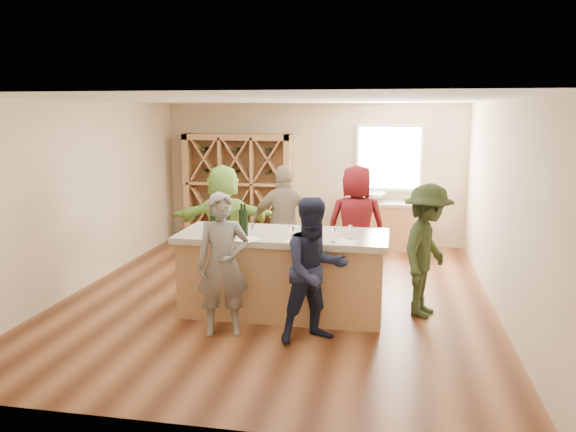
% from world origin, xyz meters
% --- Properties ---
extents(floor, '(6.00, 7.00, 0.10)m').
position_xyz_m(floor, '(0.00, 0.00, -0.05)').
color(floor, brown).
rests_on(floor, ground).
extents(ceiling, '(6.00, 7.00, 0.10)m').
position_xyz_m(ceiling, '(0.00, 0.00, 2.85)').
color(ceiling, white).
rests_on(ceiling, ground).
extents(wall_back, '(6.00, 0.10, 2.80)m').
position_xyz_m(wall_back, '(0.00, 3.55, 1.40)').
color(wall_back, beige).
rests_on(wall_back, ground).
extents(wall_front, '(6.00, 0.10, 2.80)m').
position_xyz_m(wall_front, '(0.00, -3.55, 1.40)').
color(wall_front, beige).
rests_on(wall_front, ground).
extents(wall_left, '(0.10, 7.00, 2.80)m').
position_xyz_m(wall_left, '(-3.05, 0.00, 1.40)').
color(wall_left, beige).
rests_on(wall_left, ground).
extents(wall_right, '(0.10, 7.00, 2.80)m').
position_xyz_m(wall_right, '(3.05, 0.00, 1.40)').
color(wall_right, beige).
rests_on(wall_right, ground).
extents(window_frame, '(1.30, 0.06, 1.30)m').
position_xyz_m(window_frame, '(1.50, 3.47, 1.75)').
color(window_frame, white).
rests_on(window_frame, wall_back).
extents(window_pane, '(1.18, 0.01, 1.18)m').
position_xyz_m(window_pane, '(1.50, 3.44, 1.75)').
color(window_pane, white).
rests_on(window_pane, wall_back).
extents(wine_rack, '(2.20, 0.45, 2.20)m').
position_xyz_m(wine_rack, '(-1.50, 3.27, 1.10)').
color(wine_rack, tan).
rests_on(wine_rack, floor).
extents(back_counter_base, '(1.60, 0.58, 0.86)m').
position_xyz_m(back_counter_base, '(1.40, 3.20, 0.43)').
color(back_counter_base, tan).
rests_on(back_counter_base, floor).
extents(back_counter_top, '(1.70, 0.62, 0.06)m').
position_xyz_m(back_counter_top, '(1.40, 3.20, 0.89)').
color(back_counter_top, '#B7AD96').
rests_on(back_counter_top, back_counter_base).
extents(sink, '(0.54, 0.54, 0.19)m').
position_xyz_m(sink, '(1.20, 3.20, 1.01)').
color(sink, silver).
rests_on(sink, back_counter_top).
extents(faucet, '(0.02, 0.02, 0.30)m').
position_xyz_m(faucet, '(1.20, 3.38, 1.07)').
color(faucet, silver).
rests_on(faucet, back_counter_top).
extents(tasting_counter_base, '(2.60, 1.00, 1.00)m').
position_xyz_m(tasting_counter_base, '(0.19, -0.64, 0.50)').
color(tasting_counter_base, tan).
rests_on(tasting_counter_base, floor).
extents(tasting_counter_top, '(2.72, 1.12, 0.08)m').
position_xyz_m(tasting_counter_top, '(0.19, -0.64, 1.04)').
color(tasting_counter_top, '#B7AD96').
rests_on(tasting_counter_top, tasting_counter_base).
extents(wine_bottle_a, '(0.09, 0.09, 0.32)m').
position_xyz_m(wine_bottle_a, '(-0.70, -0.84, 1.24)').
color(wine_bottle_a, black).
rests_on(wine_bottle_a, tasting_counter_top).
extents(wine_bottle_b, '(0.09, 0.09, 0.29)m').
position_xyz_m(wine_bottle_b, '(-0.48, -0.89, 1.23)').
color(wine_bottle_b, black).
rests_on(wine_bottle_b, tasting_counter_top).
extents(wine_bottle_c, '(0.08, 0.08, 0.32)m').
position_xyz_m(wine_bottle_c, '(-0.33, -0.78, 1.24)').
color(wine_bottle_c, black).
rests_on(wine_bottle_c, tasting_counter_top).
extents(wine_bottle_d, '(0.10, 0.10, 0.33)m').
position_xyz_m(wine_bottle_d, '(-0.26, -0.88, 1.25)').
color(wine_bottle_d, black).
rests_on(wine_bottle_d, tasting_counter_top).
extents(wine_glass_a, '(0.09, 0.09, 0.19)m').
position_xyz_m(wine_glass_a, '(-0.13, -1.05, 1.17)').
color(wine_glass_a, white).
rests_on(wine_glass_a, tasting_counter_top).
extents(wine_glass_b, '(0.09, 0.09, 0.19)m').
position_xyz_m(wine_glass_b, '(0.39, -1.11, 1.17)').
color(wine_glass_b, white).
rests_on(wine_glass_b, tasting_counter_top).
extents(wine_glass_c, '(0.07, 0.07, 0.18)m').
position_xyz_m(wine_glass_c, '(0.90, -1.05, 1.17)').
color(wine_glass_c, white).
rests_on(wine_glass_c, tasting_counter_top).
extents(wine_glass_d, '(0.09, 0.09, 0.19)m').
position_xyz_m(wine_glass_d, '(0.61, -0.75, 1.17)').
color(wine_glass_d, white).
rests_on(wine_glass_d, tasting_counter_top).
extents(wine_glass_e, '(0.08, 0.08, 0.17)m').
position_xyz_m(wine_glass_e, '(1.08, -0.84, 1.16)').
color(wine_glass_e, white).
rests_on(wine_glass_e, tasting_counter_top).
extents(tasting_menu_a, '(0.33, 0.37, 0.00)m').
position_xyz_m(tasting_menu_a, '(-0.16, -1.08, 1.08)').
color(tasting_menu_a, white).
rests_on(tasting_menu_a, tasting_counter_top).
extents(tasting_menu_b, '(0.25, 0.30, 0.00)m').
position_xyz_m(tasting_menu_b, '(0.43, -1.06, 1.08)').
color(tasting_menu_b, white).
rests_on(tasting_menu_b, tasting_counter_top).
extents(tasting_menu_c, '(0.30, 0.37, 0.00)m').
position_xyz_m(tasting_menu_c, '(1.04, -1.02, 1.08)').
color(tasting_menu_c, white).
rests_on(tasting_menu_c, tasting_counter_top).
extents(person_near_left, '(0.73, 0.62, 1.72)m').
position_xyz_m(person_near_left, '(-0.37, -1.49, 0.86)').
color(person_near_left, slate).
rests_on(person_near_left, floor).
extents(person_near_right, '(0.94, 0.82, 1.69)m').
position_xyz_m(person_near_right, '(0.73, -1.49, 0.85)').
color(person_near_right, '#191E38').
rests_on(person_near_right, floor).
extents(person_server, '(0.88, 1.24, 1.74)m').
position_xyz_m(person_server, '(2.04, -0.40, 0.87)').
color(person_server, '#263319').
rests_on(person_server, floor).
extents(person_far_mid, '(1.15, 0.70, 1.84)m').
position_xyz_m(person_far_mid, '(-0.04, 0.71, 0.92)').
color(person_far_mid, gray).
rests_on(person_far_mid, floor).
extents(person_far_right, '(0.98, 0.71, 1.86)m').
position_xyz_m(person_far_right, '(1.05, 0.78, 0.93)').
color(person_far_right, '#590F14').
rests_on(person_far_right, floor).
extents(person_far_left, '(1.78, 0.94, 1.83)m').
position_xyz_m(person_far_left, '(-1.06, 0.81, 0.91)').
color(person_far_left, '#8CC64C').
rests_on(person_far_left, floor).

